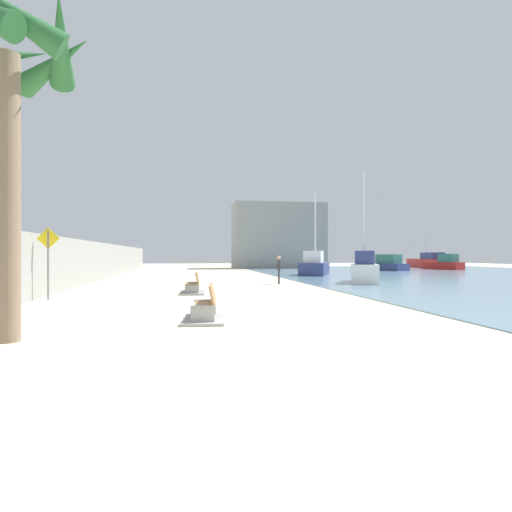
{
  "coord_description": "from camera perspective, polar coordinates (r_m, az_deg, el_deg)",
  "views": [
    {
      "loc": [
        -1.26,
        -10.5,
        1.78
      ],
      "look_at": [
        2.86,
        14.6,
        1.71
      ],
      "focal_mm": 30.12,
      "sensor_mm": 36.0,
      "label": 1
    }
  ],
  "objects": [
    {
      "name": "ground_plane",
      "position": [
        28.58,
        -6.79,
        -3.41
      ],
      "size": [
        120.0,
        120.0,
        0.0
      ],
      "primitive_type": "plane",
      "color": "beige"
    },
    {
      "name": "seawall",
      "position": [
        29.18,
        -21.67,
        -0.75
      ],
      "size": [
        0.8,
        64.0,
        2.64
      ],
      "primitive_type": "cube",
      "color": "gray",
      "rests_on": "ground"
    },
    {
      "name": "palm_tree",
      "position": [
        10.78,
        -30.09,
        19.88
      ],
      "size": [
        3.43,
        3.4,
        7.12
      ],
      "color": "#7A6651",
      "rests_on": "ground"
    },
    {
      "name": "bench_near",
      "position": [
        11.77,
        -6.8,
        -7.38
      ],
      "size": [
        1.29,
        2.19,
        0.98
      ],
      "color": "gray",
      "rests_on": "ground"
    },
    {
      "name": "bench_far",
      "position": [
        19.97,
        -8.38,
        -4.28
      ],
      "size": [
        1.22,
        2.16,
        0.98
      ],
      "color": "gray",
      "rests_on": "ground"
    },
    {
      "name": "person_walking",
      "position": [
        25.94,
        3.06,
        -1.55
      ],
      "size": [
        0.24,
        0.52,
        1.72
      ],
      "color": "#333338",
      "rests_on": "ground"
    },
    {
      "name": "boat_far_right",
      "position": [
        27.68,
        14.15,
        -1.82
      ],
      "size": [
        3.12,
        4.72,
        7.0
      ],
      "color": "white",
      "rests_on": "water_bay"
    },
    {
      "name": "boat_mid_bay",
      "position": [
        50.15,
        16.65,
        -1.09
      ],
      "size": [
        4.62,
        5.91,
        1.8
      ],
      "color": "navy",
      "rests_on": "water_bay"
    },
    {
      "name": "boat_far_left",
      "position": [
        55.7,
        23.71,
        -0.95
      ],
      "size": [
        3.16,
        4.99,
        1.86
      ],
      "color": "red",
      "rests_on": "water_bay"
    },
    {
      "name": "boat_outer",
      "position": [
        62.53,
        21.92,
        -0.72
      ],
      "size": [
        2.77,
        8.1,
        5.94
      ],
      "color": "red",
      "rests_on": "water_bay"
    },
    {
      "name": "boat_distant",
      "position": [
        37.93,
        7.79,
        -1.28
      ],
      "size": [
        4.42,
        6.65,
        7.47
      ],
      "color": "navy",
      "rests_on": "water_bay"
    },
    {
      "name": "pedestrian_sign",
      "position": [
        18.64,
        -25.88,
        0.11
      ],
      "size": [
        0.85,
        0.08,
        2.85
      ],
      "color": "slate",
      "rests_on": "ground"
    },
    {
      "name": "harbor_building",
      "position": [
        57.87,
        2.93,
        2.66
      ],
      "size": [
        12.0,
        6.0,
        8.6
      ],
      "primitive_type": "cube",
      "color": "gray",
      "rests_on": "ground"
    }
  ]
}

